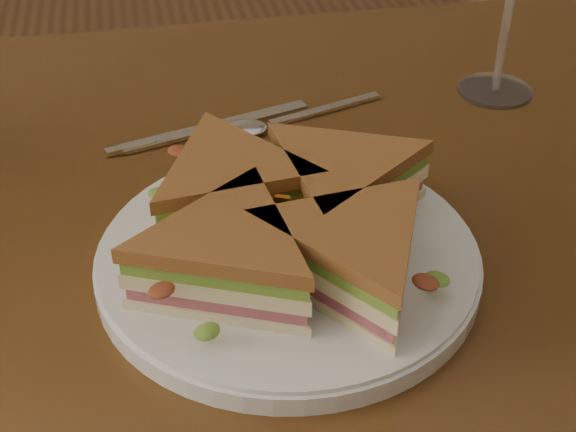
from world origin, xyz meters
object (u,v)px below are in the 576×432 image
(sandwich_wedges, at_px, (288,221))
(plate, at_px, (288,259))
(spoon, at_px, (264,124))
(knife, at_px, (203,130))
(table, at_px, (220,287))

(sandwich_wedges, bearing_deg, plate, 180.00)
(plate, relative_size, spoon, 1.68)
(sandwich_wedges, height_order, spoon, sandwich_wedges)
(sandwich_wedges, bearing_deg, knife, 100.48)
(knife, bearing_deg, sandwich_wedges, -95.33)
(knife, bearing_deg, plate, -95.33)
(table, height_order, knife, knife)
(table, relative_size, spoon, 6.73)
(table, distance_m, sandwich_wedges, 0.18)
(table, bearing_deg, plate, -65.45)
(sandwich_wedges, distance_m, knife, 0.23)
(table, bearing_deg, sandwich_wedges, -65.45)
(plate, bearing_deg, spoon, 84.85)
(sandwich_wedges, bearing_deg, spoon, 84.85)
(spoon, bearing_deg, plate, -112.44)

